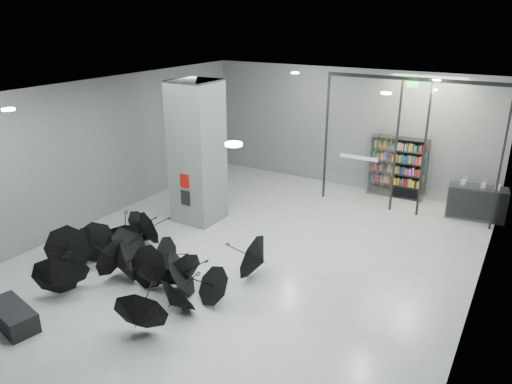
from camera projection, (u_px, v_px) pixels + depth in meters
The scene contains 10 objects.
room at pixel (233, 152), 10.35m from camera, with size 14.00×14.02×4.01m.
column at pixel (197, 153), 13.45m from camera, with size 1.20×1.20×4.00m, color slate.
fire_cabinet at pixel (185, 181), 13.17m from camera, with size 0.28×0.04×0.38m, color #A50A07.
info_panel at pixel (185, 198), 13.35m from camera, with size 0.30×0.03×0.42m, color black.
exit_sign at pixel (412, 85), 13.14m from camera, with size 0.30×0.06×0.15m, color #0CE533.
glass_partition at pixel (407, 142), 13.88m from camera, with size 5.06×0.08×4.00m.
bench at pixel (12, 316), 9.24m from camera, with size 1.25×0.54×0.40m, color black.
bookshelf at pixel (397, 167), 15.54m from camera, with size 1.79×0.36×1.97m, color black, non-canonical shape.
shop_counter at pixel (476, 202), 14.02m from camera, with size 1.60×0.64×0.96m, color black.
umbrella_cluster at pixel (136, 267), 10.83m from camera, with size 5.24×4.35×1.29m.
Camera 1 is at (5.52, -8.35, 5.65)m, focal length 33.84 mm.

